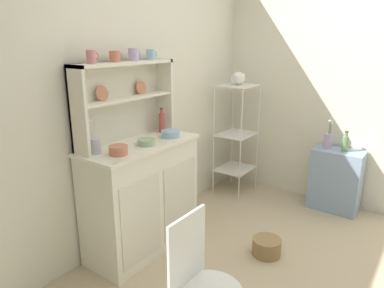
{
  "coord_description": "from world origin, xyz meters",
  "views": [
    {
      "loc": [
        -2.13,
        -0.51,
        1.69
      ],
      "look_at": [
        0.12,
        1.12,
        0.87
      ],
      "focal_mm": 33.16,
      "sensor_mm": 36.0,
      "label": 1
    }
  ],
  "objects_px": {
    "utensil_jar": "(95,145)",
    "wire_chair": "(199,278)",
    "floor_basket": "(267,247)",
    "oil_bottle": "(345,143)",
    "bowl_mixing_large": "(118,150)",
    "porcelain_teapot": "(238,78)",
    "side_shelf_blue": "(336,180)",
    "cup_rose_0": "(91,57)",
    "hutch_cabinet": "(142,196)",
    "bakers_rack": "(237,129)",
    "hutch_shelf_unit": "(123,95)",
    "jam_bottle": "(162,122)",
    "flower_vase": "(328,139)"
  },
  "relations": [
    {
      "from": "jam_bottle",
      "to": "porcelain_teapot",
      "type": "xyz_separation_m",
      "value": [
        1.1,
        -0.13,
        0.29
      ]
    },
    {
      "from": "side_shelf_blue",
      "to": "cup_rose_0",
      "type": "relative_size",
      "value": 7.01
    },
    {
      "from": "floor_basket",
      "to": "bowl_mixing_large",
      "type": "xyz_separation_m",
      "value": [
        -0.79,
        0.81,
        0.88
      ]
    },
    {
      "from": "wire_chair",
      "to": "bowl_mixing_large",
      "type": "height_order",
      "value": "bowl_mixing_large"
    },
    {
      "from": "cup_rose_0",
      "to": "jam_bottle",
      "type": "distance_m",
      "value": 0.88
    },
    {
      "from": "side_shelf_blue",
      "to": "flower_vase",
      "type": "distance_m",
      "value": 0.43
    },
    {
      "from": "hutch_cabinet",
      "to": "bowl_mixing_large",
      "type": "relative_size",
      "value": 7.46
    },
    {
      "from": "porcelain_teapot",
      "to": "bakers_rack",
      "type": "bearing_deg",
      "value": 0.0
    },
    {
      "from": "bowl_mixing_large",
      "to": "flower_vase",
      "type": "relative_size",
      "value": 0.45
    },
    {
      "from": "hutch_shelf_unit",
      "to": "utensil_jar",
      "type": "xyz_separation_m",
      "value": [
        -0.37,
        -0.08,
        -0.3
      ]
    },
    {
      "from": "hutch_cabinet",
      "to": "side_shelf_blue",
      "type": "relative_size",
      "value": 1.56
    },
    {
      "from": "utensil_jar",
      "to": "wire_chair",
      "type": "bearing_deg",
      "value": -103.48
    },
    {
      "from": "bakers_rack",
      "to": "flower_vase",
      "type": "relative_size",
      "value": 4.11
    },
    {
      "from": "jam_bottle",
      "to": "flower_vase",
      "type": "bearing_deg",
      "value": -39.19
    },
    {
      "from": "cup_rose_0",
      "to": "hutch_shelf_unit",
      "type": "bearing_deg",
      "value": 7.48
    },
    {
      "from": "hutch_cabinet",
      "to": "porcelain_teapot",
      "type": "xyz_separation_m",
      "value": [
        1.47,
        -0.05,
        0.83
      ]
    },
    {
      "from": "hutch_cabinet",
      "to": "side_shelf_blue",
      "type": "xyz_separation_m",
      "value": [
        1.67,
        -1.1,
        -0.15
      ]
    },
    {
      "from": "hutch_cabinet",
      "to": "side_shelf_blue",
      "type": "distance_m",
      "value": 2.0
    },
    {
      "from": "cup_rose_0",
      "to": "wire_chair",
      "type": "bearing_deg",
      "value": -106.01
    },
    {
      "from": "porcelain_teapot",
      "to": "oil_bottle",
      "type": "distance_m",
      "value": 1.26
    },
    {
      "from": "hutch_shelf_unit",
      "to": "utensil_jar",
      "type": "relative_size",
      "value": 3.63
    },
    {
      "from": "hutch_cabinet",
      "to": "bowl_mixing_large",
      "type": "height_order",
      "value": "bowl_mixing_large"
    },
    {
      "from": "jam_bottle",
      "to": "utensil_jar",
      "type": "distance_m",
      "value": 0.73
    },
    {
      "from": "bowl_mixing_large",
      "to": "floor_basket",
      "type": "bearing_deg",
      "value": -45.76
    },
    {
      "from": "cup_rose_0",
      "to": "utensil_jar",
      "type": "bearing_deg",
      "value": -145.37
    },
    {
      "from": "hutch_cabinet",
      "to": "bowl_mixing_large",
      "type": "bearing_deg",
      "value": -165.73
    },
    {
      "from": "jam_bottle",
      "to": "bowl_mixing_large",
      "type": "bearing_deg",
      "value": -166.27
    },
    {
      "from": "jam_bottle",
      "to": "porcelain_teapot",
      "type": "bearing_deg",
      "value": -6.89
    },
    {
      "from": "bakers_rack",
      "to": "jam_bottle",
      "type": "bearing_deg",
      "value": 173.12
    },
    {
      "from": "floor_basket",
      "to": "utensil_jar",
      "type": "relative_size",
      "value": 0.92
    },
    {
      "from": "bowl_mixing_large",
      "to": "porcelain_teapot",
      "type": "relative_size",
      "value": 0.58
    },
    {
      "from": "hutch_cabinet",
      "to": "hutch_shelf_unit",
      "type": "bearing_deg",
      "value": 90.0
    },
    {
      "from": "hutch_shelf_unit",
      "to": "bowl_mixing_large",
      "type": "distance_m",
      "value": 0.5
    },
    {
      "from": "porcelain_teapot",
      "to": "hutch_cabinet",
      "type": "bearing_deg",
      "value": 178.17
    },
    {
      "from": "side_shelf_blue",
      "to": "oil_bottle",
      "type": "xyz_separation_m",
      "value": [
        0.0,
        -0.05,
        0.4
      ]
    },
    {
      "from": "utensil_jar",
      "to": "oil_bottle",
      "type": "distance_m",
      "value": 2.39
    },
    {
      "from": "flower_vase",
      "to": "hutch_shelf_unit",
      "type": "bearing_deg",
      "value": 145.7
    },
    {
      "from": "cup_rose_0",
      "to": "jam_bottle",
      "type": "xyz_separation_m",
      "value": [
        0.67,
        -0.04,
        -0.57
      ]
    },
    {
      "from": "bowl_mixing_large",
      "to": "bakers_rack",
      "type": "bearing_deg",
      "value": 0.87
    },
    {
      "from": "cup_rose_0",
      "to": "porcelain_teapot",
      "type": "relative_size",
      "value": 0.4
    },
    {
      "from": "cup_rose_0",
      "to": "side_shelf_blue",
      "type": "bearing_deg",
      "value": -31.72
    },
    {
      "from": "side_shelf_blue",
      "to": "hutch_shelf_unit",
      "type": "bearing_deg",
      "value": 142.99
    },
    {
      "from": "floor_basket",
      "to": "oil_bottle",
      "type": "height_order",
      "value": "oil_bottle"
    },
    {
      "from": "jam_bottle",
      "to": "porcelain_teapot",
      "type": "height_order",
      "value": "porcelain_teapot"
    },
    {
      "from": "bakers_rack",
      "to": "jam_bottle",
      "type": "xyz_separation_m",
      "value": [
        -1.1,
        0.13,
        0.27
      ]
    },
    {
      "from": "side_shelf_blue",
      "to": "porcelain_teapot",
      "type": "distance_m",
      "value": 1.45
    },
    {
      "from": "wire_chair",
      "to": "floor_basket",
      "type": "height_order",
      "value": "wire_chair"
    },
    {
      "from": "hutch_cabinet",
      "to": "bowl_mixing_large",
      "type": "xyz_separation_m",
      "value": [
        -0.29,
        -0.07,
        0.48
      ]
    },
    {
      "from": "bakers_rack",
      "to": "oil_bottle",
      "type": "relative_size",
      "value": 6.01
    },
    {
      "from": "hutch_cabinet",
      "to": "flower_vase",
      "type": "xyz_separation_m",
      "value": [
        1.67,
        -0.98,
        0.26
      ]
    }
  ]
}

